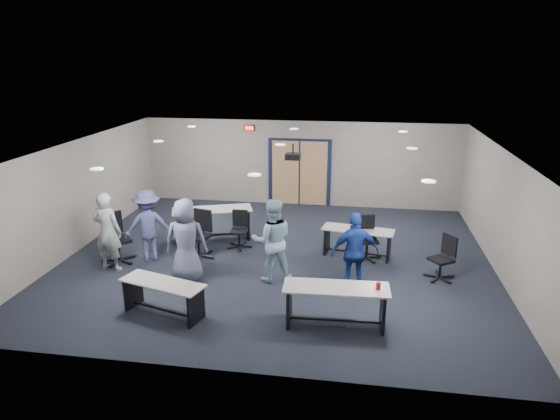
% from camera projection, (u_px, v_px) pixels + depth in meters
% --- Properties ---
extents(floor, '(10.00, 10.00, 0.00)m').
position_uv_depth(floor, '(277.00, 258.00, 12.01)').
color(floor, black).
rests_on(floor, ground).
extents(back_wall, '(10.00, 0.04, 2.70)m').
position_uv_depth(back_wall, '(300.00, 164.00, 15.83)').
color(back_wall, gray).
rests_on(back_wall, floor).
extents(front_wall, '(10.00, 0.04, 2.70)m').
position_uv_depth(front_wall, '(228.00, 293.00, 7.36)').
color(front_wall, gray).
rests_on(front_wall, floor).
extents(left_wall, '(0.04, 9.00, 2.70)m').
position_uv_depth(left_wall, '(78.00, 196.00, 12.33)').
color(left_wall, gray).
rests_on(left_wall, floor).
extents(right_wall, '(0.04, 9.00, 2.70)m').
position_uv_depth(right_wall, '(503.00, 215.00, 10.86)').
color(right_wall, gray).
rests_on(right_wall, floor).
extents(ceiling, '(10.00, 9.00, 0.04)m').
position_uv_depth(ceiling, '(277.00, 147.00, 11.18)').
color(ceiling, white).
rests_on(ceiling, back_wall).
extents(double_door, '(2.00, 0.07, 2.20)m').
position_uv_depth(double_door, '(299.00, 173.00, 15.88)').
color(double_door, black).
rests_on(double_door, back_wall).
extents(exit_sign, '(0.32, 0.07, 0.18)m').
position_uv_depth(exit_sign, '(249.00, 128.00, 15.68)').
color(exit_sign, black).
rests_on(exit_sign, back_wall).
extents(ceiling_projector, '(0.35, 0.32, 0.37)m').
position_uv_depth(ceiling_projector, '(293.00, 156.00, 11.70)').
color(ceiling_projector, black).
rests_on(ceiling_projector, ceiling).
extents(ceiling_can_lights, '(6.24, 5.74, 0.02)m').
position_uv_depth(ceiling_can_lights, '(279.00, 147.00, 11.43)').
color(ceiling_can_lights, white).
rests_on(ceiling_can_lights, ceiling).
extents(table_front_left, '(1.73, 0.99, 0.67)m').
position_uv_depth(table_front_left, '(163.00, 292.00, 9.32)').
color(table_front_left, '#A3A09A').
rests_on(table_front_left, floor).
extents(table_front_right, '(1.91, 0.71, 0.89)m').
position_uv_depth(table_front_right, '(336.00, 299.00, 8.93)').
color(table_front_right, '#A3A09A').
rests_on(table_front_right, floor).
extents(table_back_left, '(2.16, 1.33, 1.14)m').
position_uv_depth(table_back_left, '(212.00, 218.00, 13.07)').
color(table_back_left, '#A3A09A').
rests_on(table_back_left, floor).
extents(table_back_right, '(1.77, 0.85, 0.69)m').
position_uv_depth(table_back_right, '(358.00, 238.00, 12.01)').
color(table_back_right, '#A3A09A').
rests_on(table_back_right, floor).
extents(chair_back_a, '(0.89, 0.89, 1.15)m').
position_uv_depth(chair_back_a, '(198.00, 235.00, 11.91)').
color(chair_back_a, black).
rests_on(chair_back_a, floor).
extents(chair_back_b, '(0.61, 0.61, 0.94)m').
position_uv_depth(chair_back_b, '(239.00, 230.00, 12.52)').
color(chair_back_b, black).
rests_on(chair_back_b, floor).
extents(chair_back_d, '(0.79, 0.79, 1.04)m').
position_uv_depth(chair_back_d, '(367.00, 238.00, 11.82)').
color(chair_back_d, black).
rests_on(chair_back_d, floor).
extents(chair_loose_left, '(1.04, 1.04, 1.17)m').
position_uv_depth(chair_loose_left, '(117.00, 238.00, 11.64)').
color(chair_loose_left, black).
rests_on(chair_loose_left, floor).
extents(chair_loose_right, '(0.86, 0.86, 0.98)m').
position_uv_depth(chair_loose_right, '(441.00, 258.00, 10.78)').
color(chair_loose_right, black).
rests_on(chair_loose_right, floor).
extents(person_gray, '(0.71, 0.51, 1.83)m').
position_uv_depth(person_gray, '(108.00, 232.00, 11.12)').
color(person_gray, '#9BA7A9').
rests_on(person_gray, floor).
extents(person_plaid, '(0.98, 0.72, 1.83)m').
position_uv_depth(person_plaid, '(186.00, 240.00, 10.62)').
color(person_plaid, slate).
rests_on(person_plaid, floor).
extents(person_lightblue, '(1.03, 0.89, 1.83)m').
position_uv_depth(person_lightblue, '(272.00, 240.00, 10.61)').
color(person_lightblue, '#AACDE1').
rests_on(person_lightblue, floor).
extents(person_navy, '(1.06, 0.64, 1.69)m').
position_uv_depth(person_navy, '(355.00, 252.00, 10.17)').
color(person_navy, navy).
rests_on(person_navy, floor).
extents(person_back, '(1.27, 1.03, 1.71)m').
position_uv_depth(person_back, '(148.00, 225.00, 11.70)').
color(person_back, '#484B83').
rests_on(person_back, floor).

